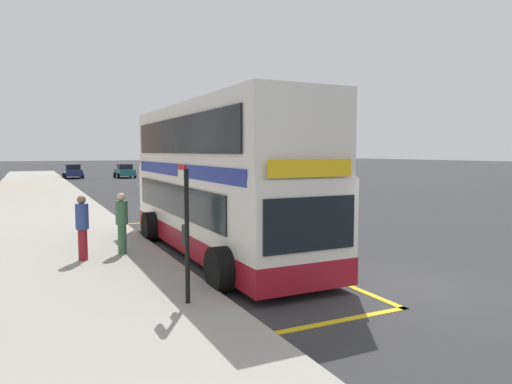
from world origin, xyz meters
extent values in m
plane|color=#333335|center=(0.00, 32.00, 0.00)|extent=(260.00, 260.00, 0.00)
cube|color=#A39E93|center=(-7.00, 32.00, 0.07)|extent=(6.00, 76.00, 0.14)
cube|color=white|center=(-2.45, 5.23, 1.35)|extent=(2.42, 10.17, 2.30)
cube|color=white|center=(-2.45, 5.23, 3.45)|extent=(2.39, 9.97, 1.90)
cube|color=maroon|center=(-2.45, 5.23, 0.50)|extent=(2.44, 10.19, 0.60)
cube|color=navy|center=(-2.45, 5.23, 2.52)|extent=(2.45, 9.36, 0.36)
cube|color=black|center=(-3.68, 5.63, 1.65)|extent=(0.04, 8.14, 0.90)
cube|color=black|center=(-3.68, 5.23, 3.50)|extent=(0.04, 8.95, 1.00)
cube|color=black|center=(-2.45, 0.12, 1.60)|extent=(2.13, 0.04, 1.10)
cube|color=yellow|center=(-2.45, 0.12, 2.72)|extent=(1.93, 0.04, 0.36)
cylinder|color=black|center=(-3.75, 1.57, 0.50)|extent=(0.56, 1.00, 1.00)
cylinder|color=black|center=(-1.15, 1.57, 0.50)|extent=(0.56, 1.00, 1.00)
cylinder|color=black|center=(-3.75, 8.03, 0.50)|extent=(0.56, 1.00, 1.00)
cylinder|color=black|center=(-1.15, 8.03, 0.50)|extent=(0.56, 1.00, 1.00)
cube|color=gold|center=(-3.92, 5.58, 0.01)|extent=(0.16, 13.34, 0.01)
cube|color=gold|center=(-1.02, 5.58, 0.01)|extent=(0.16, 13.34, 0.01)
cube|color=gold|center=(-2.47, -1.01, 0.01)|extent=(3.06, 0.16, 0.01)
cube|color=gold|center=(-2.47, 12.18, 0.01)|extent=(3.06, 0.16, 0.01)
cylinder|color=black|center=(-4.81, 0.76, 1.43)|extent=(0.09, 0.09, 2.59)
cube|color=silver|center=(-4.81, 1.02, 2.55)|extent=(0.05, 0.42, 0.30)
cube|color=red|center=(-4.81, 1.02, 2.75)|extent=(0.05, 0.42, 0.10)
cube|color=black|center=(-4.81, 0.86, 1.44)|extent=(0.06, 0.28, 0.40)
cube|color=navy|center=(-2.89, 49.56, 0.66)|extent=(1.76, 4.20, 0.72)
cube|color=black|center=(-2.89, 49.46, 1.32)|extent=(1.52, 1.90, 0.60)
cylinder|color=black|center=(-3.83, 50.86, 0.30)|extent=(0.22, 0.60, 0.60)
cylinder|color=black|center=(-1.96, 50.86, 0.30)|extent=(0.22, 0.60, 0.60)
cylinder|color=black|center=(-3.83, 48.25, 0.30)|extent=(0.22, 0.60, 0.60)
cylinder|color=black|center=(-1.96, 48.25, 0.30)|extent=(0.22, 0.60, 0.60)
cube|color=#196066|center=(2.65, 48.01, 0.66)|extent=(1.76, 4.20, 0.72)
cube|color=black|center=(2.65, 47.91, 1.32)|extent=(1.52, 1.90, 0.60)
cylinder|color=black|center=(1.72, 49.31, 0.30)|extent=(0.22, 0.60, 0.60)
cylinder|color=black|center=(3.59, 49.31, 0.30)|extent=(0.22, 0.60, 0.60)
cylinder|color=black|center=(1.72, 46.71, 0.30)|extent=(0.22, 0.60, 0.60)
cylinder|color=black|center=(3.59, 46.71, 0.30)|extent=(0.22, 0.60, 0.60)
cube|color=navy|center=(2.66, 30.51, 0.66)|extent=(1.76, 4.20, 0.72)
cube|color=black|center=(2.66, 30.41, 1.32)|extent=(1.52, 1.90, 0.60)
cylinder|color=black|center=(1.73, 31.81, 0.30)|extent=(0.22, 0.60, 0.60)
cylinder|color=black|center=(3.60, 31.81, 0.30)|extent=(0.22, 0.60, 0.60)
cylinder|color=black|center=(1.73, 29.21, 0.30)|extent=(0.22, 0.60, 0.60)
cylinder|color=black|center=(3.60, 29.21, 0.30)|extent=(0.22, 0.60, 0.60)
cylinder|color=#3F724C|center=(-5.15, 5.77, 0.56)|extent=(0.24, 0.24, 0.85)
cylinder|color=#3F724C|center=(-5.15, 5.77, 1.32)|extent=(0.34, 0.34, 0.67)
sphere|color=beige|center=(-5.15, 5.77, 1.77)|extent=(0.23, 0.23, 0.23)
cylinder|color=maroon|center=(-6.24, 5.41, 0.56)|extent=(0.24, 0.24, 0.85)
cylinder|color=#33478C|center=(-6.24, 5.41, 1.32)|extent=(0.34, 0.34, 0.67)
sphere|color=#8C664C|center=(-6.24, 5.41, 1.77)|extent=(0.23, 0.23, 0.23)
camera|label=1|loc=(-7.48, -7.66, 3.04)|focal=32.67mm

